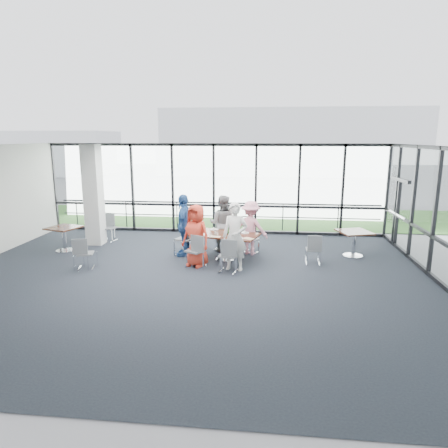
# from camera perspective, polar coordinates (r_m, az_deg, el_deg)

# --- Properties ---
(floor) EXTENTS (12.00, 10.00, 0.02)m
(floor) POSITION_cam_1_polar(r_m,az_deg,el_deg) (9.88, -5.32, -7.95)
(floor) COLOR #1E222D
(floor) RESTS_ON ground
(ceiling) EXTENTS (12.00, 10.00, 0.04)m
(ceiling) POSITION_cam_1_polar(r_m,az_deg,el_deg) (9.28, -5.71, 11.00)
(ceiling) COLOR silver
(ceiling) RESTS_ON ground
(wall_front) EXTENTS (12.00, 0.10, 3.20)m
(wall_front) POSITION_cam_1_polar(r_m,az_deg,el_deg) (4.84, -17.67, -10.05)
(wall_front) COLOR silver
(wall_front) RESTS_ON ground
(curtain_wall_back) EXTENTS (12.00, 0.10, 3.20)m
(curtain_wall_back) POSITION_cam_1_polar(r_m,az_deg,el_deg) (14.32, -1.47, 5.05)
(curtain_wall_back) COLOR white
(curtain_wall_back) RESTS_ON ground
(exit_door) EXTENTS (0.12, 1.60, 2.10)m
(exit_door) POSITION_cam_1_polar(r_m,az_deg,el_deg) (13.67, 23.57, 1.35)
(exit_door) COLOR black
(exit_door) RESTS_ON ground
(structural_column) EXTENTS (0.50, 0.50, 3.20)m
(structural_column) POSITION_cam_1_polar(r_m,az_deg,el_deg) (13.39, -18.15, 3.94)
(structural_column) COLOR white
(structural_column) RESTS_ON ground
(apron) EXTENTS (80.00, 70.00, 0.02)m
(apron) POSITION_cam_1_polar(r_m,az_deg,el_deg) (19.47, 0.52, 2.14)
(apron) COLOR gray
(apron) RESTS_ON ground
(grass_strip) EXTENTS (80.00, 5.00, 0.01)m
(grass_strip) POSITION_cam_1_polar(r_m,az_deg,el_deg) (17.51, -0.13, 1.10)
(grass_strip) COLOR #2D5823
(grass_strip) RESTS_ON ground
(hangar_main) EXTENTS (24.00, 10.00, 6.00)m
(hangar_main) POSITION_cam_1_polar(r_m,az_deg,el_deg) (41.13, 9.33, 11.53)
(hangar_main) COLOR white
(hangar_main) RESTS_ON ground
(hangar_aux) EXTENTS (10.00, 6.00, 4.00)m
(hangar_aux) POSITION_cam_1_polar(r_m,az_deg,el_deg) (42.10, -22.32, 9.44)
(hangar_aux) COLOR white
(hangar_aux) RESTS_ON ground
(guard_rail) EXTENTS (12.00, 0.06, 0.06)m
(guard_rail) POSITION_cam_1_polar(r_m,az_deg,el_deg) (15.08, -1.14, 1.18)
(guard_rail) COLOR #2D2D33
(guard_rail) RESTS_ON ground
(main_table) EXTENTS (2.04, 1.48, 0.75)m
(main_table) POSITION_cam_1_polar(r_m,az_deg,el_deg) (11.21, 0.17, -2.09)
(main_table) COLOR #3C1812
(main_table) RESTS_ON ground
(side_table_left) EXTENTS (1.05, 1.05, 0.75)m
(side_table_left) POSITION_cam_1_polar(r_m,az_deg,el_deg) (13.00, -21.92, -0.92)
(side_table_left) COLOR #3C1812
(side_table_left) RESTS_ON ground
(side_table_right) EXTENTS (1.08, 1.08, 0.75)m
(side_table_right) POSITION_cam_1_polar(r_m,az_deg,el_deg) (12.13, 18.10, -1.52)
(side_table_right) COLOR #3C1812
(side_table_right) RESTS_ON ground
(diner_near_left) EXTENTS (0.97, 0.84, 1.68)m
(diner_near_left) POSITION_cam_1_polar(r_m,az_deg,el_deg) (10.65, -3.99, -1.66)
(diner_near_left) COLOR red
(diner_near_left) RESTS_ON ground
(diner_near_right) EXTENTS (0.70, 0.55, 1.78)m
(diner_near_right) POSITION_cam_1_polar(r_m,az_deg,el_deg) (10.30, 1.58, -1.81)
(diner_near_right) COLOR white
(diner_near_right) RESTS_ON ground
(diner_far_left) EXTENTS (0.90, 0.64, 1.72)m
(diner_far_left) POSITION_cam_1_polar(r_m,az_deg,el_deg) (12.01, -0.22, 0.06)
(diner_far_left) COLOR gray
(diner_far_left) RESTS_ON ground
(diner_far_right) EXTENTS (1.15, 0.86, 1.59)m
(diner_far_right) POSITION_cam_1_polar(r_m,az_deg,el_deg) (11.74, 3.85, -0.56)
(diner_far_right) COLOR pink
(diner_far_right) RESTS_ON ground
(diner_end) EXTENTS (0.61, 1.08, 1.81)m
(diner_end) POSITION_cam_1_polar(r_m,az_deg,el_deg) (11.63, -5.72, -0.16)
(diner_end) COLOR #27518F
(diner_end) RESTS_ON ground
(chair_main_nl) EXTENTS (0.58, 0.58, 0.89)m
(chair_main_nl) POSITION_cam_1_polar(r_m,az_deg,el_deg) (10.66, -4.12, -3.85)
(chair_main_nl) COLOR slate
(chair_main_nl) RESTS_ON ground
(chair_main_nr) EXTENTS (0.52, 0.52, 0.89)m
(chair_main_nr) POSITION_cam_1_polar(r_m,az_deg,el_deg) (10.21, 0.59, -4.53)
(chair_main_nr) COLOR slate
(chair_main_nr) RESTS_ON ground
(chair_main_fl) EXTENTS (0.58, 0.58, 0.98)m
(chair_main_fl) POSITION_cam_1_polar(r_m,az_deg,el_deg) (12.29, -0.10, -1.40)
(chair_main_fl) COLOR slate
(chair_main_fl) RESTS_ON ground
(chair_main_fr) EXTENTS (0.54, 0.54, 0.84)m
(chair_main_fr) POSITION_cam_1_polar(r_m,az_deg,el_deg) (11.96, 3.90, -2.18)
(chair_main_fr) COLOR slate
(chair_main_fr) RESTS_ON ground
(chair_main_end) EXTENTS (0.60, 0.60, 0.95)m
(chair_main_end) POSITION_cam_1_polar(r_m,az_deg,el_deg) (11.80, -5.58, -2.12)
(chair_main_end) COLOR slate
(chair_main_end) RESTS_ON ground
(chair_spare_la) EXTENTS (0.50, 0.50, 0.83)m
(chair_spare_la) POSITION_cam_1_polar(r_m,az_deg,el_deg) (11.12, -19.21, -4.00)
(chair_spare_la) COLOR slate
(chair_spare_la) RESTS_ON ground
(chair_spare_lb) EXTENTS (0.51, 0.51, 0.90)m
(chair_spare_lb) POSITION_cam_1_polar(r_m,az_deg,el_deg) (13.81, -16.22, -0.55)
(chair_spare_lb) COLOR slate
(chair_spare_lb) RESTS_ON ground
(chair_spare_r) EXTENTS (0.41, 0.41, 0.82)m
(chair_spare_r) POSITION_cam_1_polar(r_m,az_deg,el_deg) (11.16, 12.65, -3.57)
(chair_spare_r) COLOR slate
(chair_spare_r) RESTS_ON ground
(plate_nl) EXTENTS (0.28, 0.28, 0.01)m
(plate_nl) POSITION_cam_1_polar(r_m,az_deg,el_deg) (11.10, -3.07, -1.50)
(plate_nl) COLOR white
(plate_nl) RESTS_ON main_table
(plate_nr) EXTENTS (0.24, 0.24, 0.01)m
(plate_nr) POSITION_cam_1_polar(r_m,az_deg,el_deg) (10.67, 2.17, -2.06)
(plate_nr) COLOR white
(plate_nr) RESTS_ON main_table
(plate_fl) EXTENTS (0.26, 0.26, 0.01)m
(plate_fl) POSITION_cam_1_polar(r_m,az_deg,el_deg) (11.70, -1.43, -0.78)
(plate_fl) COLOR white
(plate_fl) RESTS_ON main_table
(plate_fr) EXTENTS (0.24, 0.24, 0.01)m
(plate_fr) POSITION_cam_1_polar(r_m,az_deg,el_deg) (11.30, 3.02, -1.26)
(plate_fr) COLOR white
(plate_fr) RESTS_ON main_table
(plate_end) EXTENTS (0.24, 0.24, 0.01)m
(plate_end) POSITION_cam_1_polar(r_m,az_deg,el_deg) (11.53, -3.44, -0.99)
(plate_end) COLOR white
(plate_end) RESTS_ON main_table
(tumbler_a) EXTENTS (0.07, 0.07, 0.13)m
(tumbler_a) POSITION_cam_1_polar(r_m,az_deg,el_deg) (11.03, -1.26, -1.26)
(tumbler_a) COLOR white
(tumbler_a) RESTS_ON main_table
(tumbler_b) EXTENTS (0.07, 0.07, 0.15)m
(tumbler_b) POSITION_cam_1_polar(r_m,az_deg,el_deg) (10.87, 1.08, -1.42)
(tumbler_b) COLOR white
(tumbler_b) RESTS_ON main_table
(tumbler_c) EXTENTS (0.07, 0.07, 0.13)m
(tumbler_c) POSITION_cam_1_polar(r_m,az_deg,el_deg) (11.30, 0.86, -0.93)
(tumbler_c) COLOR white
(tumbler_c) RESTS_ON main_table
(tumbler_d) EXTENTS (0.07, 0.07, 0.13)m
(tumbler_d) POSITION_cam_1_polar(r_m,az_deg,el_deg) (11.29, -3.42, -0.96)
(tumbler_d) COLOR white
(tumbler_d) RESTS_ON main_table
(menu_a) EXTENTS (0.31, 0.24, 0.00)m
(menu_a) POSITION_cam_1_polar(r_m,az_deg,el_deg) (10.87, -1.25, -1.81)
(menu_a) COLOR beige
(menu_a) RESTS_ON main_table
(menu_b) EXTENTS (0.34, 0.33, 0.00)m
(menu_b) POSITION_cam_1_polar(r_m,az_deg,el_deg) (10.69, 3.50, -2.08)
(menu_b) COLOR beige
(menu_b) RESTS_ON main_table
(menu_c) EXTENTS (0.36, 0.28, 0.00)m
(menu_c) POSITION_cam_1_polar(r_m,az_deg,el_deg) (11.50, 1.34, -1.03)
(menu_c) COLOR beige
(menu_c) RESTS_ON main_table
(condiment_caddy) EXTENTS (0.10, 0.07, 0.04)m
(condiment_caddy) POSITION_cam_1_polar(r_m,az_deg,el_deg) (11.17, 0.33, -1.34)
(condiment_caddy) COLOR black
(condiment_caddy) RESTS_ON main_table
(ketchup_bottle) EXTENTS (0.06, 0.06, 0.18)m
(ketchup_bottle) POSITION_cam_1_polar(r_m,az_deg,el_deg) (11.19, 0.30, -0.94)
(ketchup_bottle) COLOR #AE1200
(ketchup_bottle) RESTS_ON main_table
(green_bottle) EXTENTS (0.05, 0.05, 0.20)m
(green_bottle) POSITION_cam_1_polar(r_m,az_deg,el_deg) (11.15, 0.55, -0.93)
(green_bottle) COLOR #26762B
(green_bottle) RESTS_ON main_table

